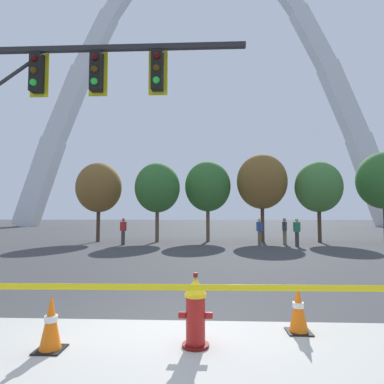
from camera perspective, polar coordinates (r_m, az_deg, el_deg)
ground_plane at (r=5.65m, az=-3.93°, el=-22.30°), size 240.00×240.00×0.00m
fire_hydrant at (r=4.75m, az=0.62°, el=-20.00°), size 0.46×0.48×0.99m
caution_tape_barrier at (r=4.46m, az=0.76°, el=-18.50°), size 6.57×0.16×0.92m
traffic_cone_by_hydrant at (r=5.53m, az=17.90°, el=-18.67°), size 0.36×0.36×0.73m
traffic_cone_mid_sidewalk at (r=5.02m, az=-23.20°, el=-20.10°), size 0.36×0.36×0.73m
traffic_signal_gantry at (r=8.82m, az=-27.88°, el=13.80°), size 7.82×0.44×6.00m
monument_arch at (r=54.82m, az=1.87°, el=17.27°), size 59.28×2.96×49.25m
tree_far_left at (r=22.99m, az=-15.80°, el=0.73°), size 3.02×3.02×5.29m
tree_left_mid at (r=22.03m, az=-6.01°, el=0.73°), size 3.00×3.00×5.24m
tree_center_left at (r=22.56m, az=2.74°, el=0.96°), size 3.11×3.11×5.45m
tree_center_right at (r=22.74m, az=11.99°, el=1.77°), size 3.36×3.36×5.89m
tree_right_mid at (r=23.14m, az=21.02°, el=0.83°), size 3.02×3.02×5.29m
tree_far_right at (r=24.67m, az=30.22°, el=1.72°), size 3.34×3.34×5.85m
pedestrian_walking_left at (r=20.14m, az=-11.82°, el=-6.65°), size 0.39×0.34×1.59m
pedestrian_standing_center at (r=20.75m, az=15.73°, el=-6.51°), size 0.33×0.39×1.59m
pedestrian_walking_right at (r=19.77m, az=11.61°, el=-6.71°), size 0.34×0.39×1.59m
pedestrian_near_trees at (r=19.67m, az=17.69°, el=-6.61°), size 0.37×0.26×1.59m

